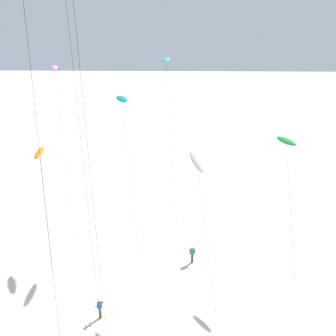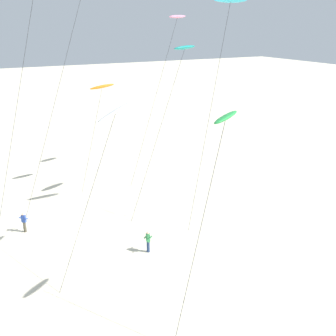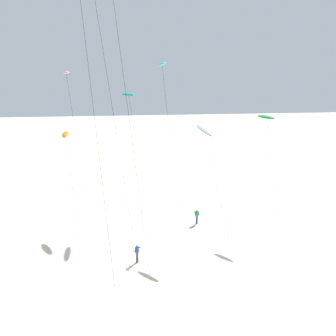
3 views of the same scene
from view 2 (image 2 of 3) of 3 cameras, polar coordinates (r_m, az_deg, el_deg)
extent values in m
plane|color=beige|center=(32.43, -16.08, -9.17)|extent=(260.00, 260.00, 0.00)
cylinder|color=#262626|center=(29.83, 5.96, 6.74)|extent=(1.30, 3.92, 17.15)
ellipsoid|color=green|center=(18.44, 8.53, 7.43)|extent=(1.76, 2.27, 0.60)
cylinder|color=#262626|center=(19.35, 4.47, -10.39)|extent=(1.11, 3.35, 11.45)
ellipsoid|color=teal|center=(33.45, 2.47, 17.36)|extent=(1.93, 2.84, 0.52)
cylinder|color=#262626|center=(32.34, -1.54, 4.75)|extent=(2.00, 6.08, 13.68)
cylinder|color=#262626|center=(31.86, -15.07, 14.59)|extent=(3.24, 9.87, 25.42)
ellipsoid|color=pink|center=(41.24, 1.40, 21.47)|extent=(1.28, 2.32, 0.37)
cylinder|color=#262626|center=(39.58, -2.12, 9.55)|extent=(2.12, 6.46, 16.18)
ellipsoid|color=orange|center=(37.97, -9.73, 11.76)|extent=(0.98, 2.54, 0.72)
cylinder|color=#262626|center=(38.19, -11.18, 3.91)|extent=(1.00, 3.02, 9.91)
ellipsoid|color=white|center=(23.98, -7.75, 8.30)|extent=(1.61, 2.81, 1.26)
cylinder|color=#262626|center=(24.34, -11.82, -5.14)|extent=(1.58, 4.80, 10.55)
cylinder|color=#262626|center=(30.09, -20.71, 13.53)|extent=(2.43, 7.39, 25.25)
cylinder|color=#4C4738|center=(33.15, -20.39, -8.16)|extent=(0.22, 0.22, 0.88)
cube|color=#2D4CA5|center=(32.82, -20.55, -7.04)|extent=(0.36, 0.39, 0.58)
sphere|color=beige|center=(32.64, -20.64, -6.41)|extent=(0.20, 0.20, 0.20)
cylinder|color=#2D4CA5|center=(32.90, -20.90, -6.92)|extent=(0.46, 0.36, 0.39)
cylinder|color=#2D4CA5|center=(32.70, -20.22, -7.00)|extent=(0.46, 0.36, 0.39)
cylinder|color=navy|center=(28.66, -2.95, -11.51)|extent=(0.22, 0.22, 0.88)
cube|color=#338C4C|center=(28.28, -2.97, -10.26)|extent=(0.34, 0.21, 0.58)
sphere|color=beige|center=(28.08, -2.99, -9.56)|extent=(0.20, 0.20, 0.20)
cylinder|color=#338C4C|center=(28.08, -2.79, -10.38)|extent=(0.10, 0.50, 0.39)
cylinder|color=#338C4C|center=(28.43, -3.15, -9.96)|extent=(0.10, 0.50, 0.39)
camera|label=1|loc=(33.62, -76.53, 16.43)|focal=44.79mm
camera|label=3|loc=(40.72, -68.39, 7.54)|focal=38.32mm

